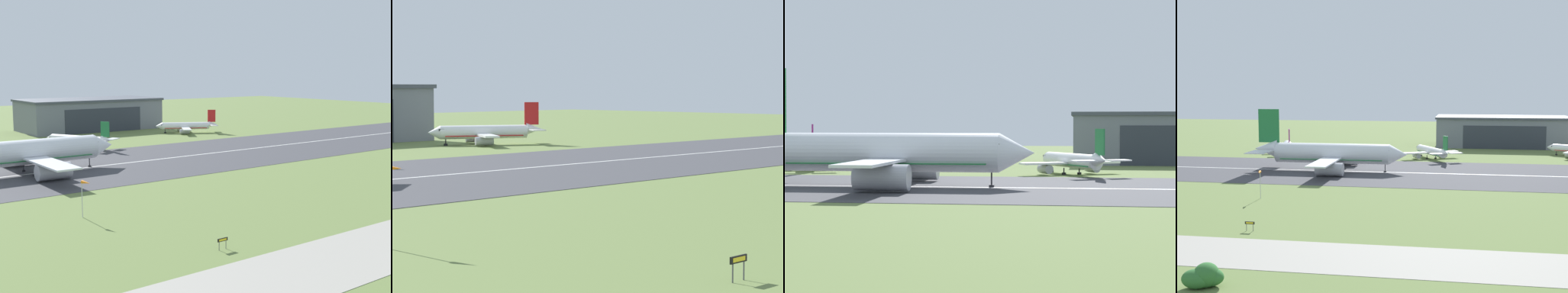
{
  "view_description": "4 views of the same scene",
  "coord_description": "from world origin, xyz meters",
  "views": [
    {
      "loc": [
        -52.0,
        -22.18,
        25.4
      ],
      "look_at": [
        16.46,
        70.95,
        9.0
      ],
      "focal_mm": 50.0,
      "sensor_mm": 36.0,
      "label": 1
    },
    {
      "loc": [
        -54.01,
        1.65,
        12.55
      ],
      "look_at": [
        12.48,
        65.64,
        6.6
      ],
      "focal_mm": 85.0,
      "sensor_mm": 36.0,
      "label": 2
    },
    {
      "loc": [
        23.24,
        -9.88,
        9.49
      ],
      "look_at": [
        10.7,
        81.46,
        7.09
      ],
      "focal_mm": 70.0,
      "sensor_mm": 36.0,
      "label": 3
    },
    {
      "loc": [
        32.79,
        -54.03,
        25.22
      ],
      "look_at": [
        8.92,
        85.0,
        10.2
      ],
      "focal_mm": 50.0,
      "sensor_mm": 36.0,
      "label": 4
    }
  ],
  "objects": [
    {
      "name": "windsock_pole",
      "position": [
        -13.3,
        62.15,
        5.87
      ],
      "size": [
        1.11,
        2.35,
        6.6
      ],
      "color": "#B7B7BC",
      "rests_on": "ground_plane"
    },
    {
      "name": "runway_sign",
      "position": [
        -4.78,
        35.54,
        1.31
      ],
      "size": [
        1.78,
        0.13,
        1.7
      ],
      "color": "#4C4C51",
      "rests_on": "ground_plane"
    },
    {
      "name": "runway_strip",
      "position": [
        0.0,
        107.13,
        0.03
      ],
      "size": [
        386.73,
        51.45,
        0.06
      ],
      "primitive_type": "cube",
      "color": "#3D3D42",
      "rests_on": "ground_plane"
    },
    {
      "name": "airplane_parked_east",
      "position": [
        -35.53,
        148.71,
        2.91
      ],
      "size": [
        17.85,
        18.71,
        10.04
      ],
      "color": "silver",
      "rests_on": "ground_plane"
    },
    {
      "name": "shrub_clump",
      "position": [
        0.23,
        8.44,
        1.38
      ],
      "size": [
        5.17,
        3.78,
        3.17
      ],
      "color": "#2D662D",
      "rests_on": "ground_plane"
    },
    {
      "name": "taxiway_road",
      "position": [
        0.0,
        23.08,
        0.03
      ],
      "size": [
        290.05,
        14.89,
        0.05
      ],
      "primitive_type": "cube",
      "color": "gray",
      "rests_on": "ground_plane"
    },
    {
      "name": "hangar_building",
      "position": [
        48.67,
        191.21,
        6.6
      ],
      "size": [
        57.34,
        28.31,
        13.16
      ],
      "color": "slate",
      "rests_on": "ground_plane"
    },
    {
      "name": "airplane_landing",
      "position": [
        -7.97,
        107.48,
        5.22
      ],
      "size": [
        48.22,
        46.35,
        18.92
      ],
      "color": "silver",
      "rests_on": "ground_plane"
    },
    {
      "name": "runway_centreline",
      "position": [
        0.0,
        107.13,
        0.07
      ],
      "size": [
        348.05,
        0.7,
        0.01
      ],
      "primitive_type": "cube",
      "color": "silver",
      "rests_on": "runway_strip"
    },
    {
      "name": "ground_plane",
      "position": [
        0.0,
        53.56,
        0.0
      ],
      "size": [
        626.73,
        626.73,
        0.0
      ],
      "primitive_type": "plane",
      "color": "olive"
    },
    {
      "name": "airplane_parked_west",
      "position": [
        20.85,
        141.5,
        2.7
      ],
      "size": [
        21.49,
        25.39,
        9.12
      ],
      "color": "white",
      "rests_on": "ground_plane"
    }
  ]
}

